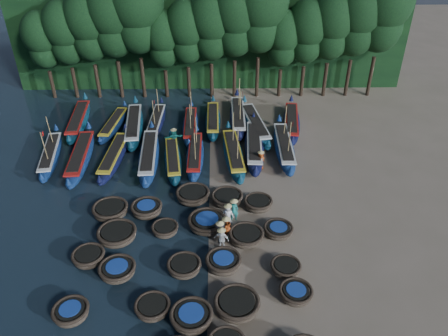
{
  "coord_description": "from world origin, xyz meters",
  "views": [
    {
      "loc": [
        0.57,
        -21.77,
        18.38
      ],
      "look_at": [
        1.06,
        4.41,
        1.3
      ],
      "focal_mm": 35.0,
      "sensor_mm": 36.0,
      "label": 1
    }
  ],
  "objects_px": {
    "coracle_5": "(71,312)",
    "long_boat_12": "(156,121)",
    "fisherman_1": "(234,209)",
    "fisherman_5": "(174,138)",
    "coracle_21": "(147,209)",
    "coracle_13": "(223,262)",
    "coracle_23": "(227,198)",
    "long_boat_9": "(79,121)",
    "long_boat_0": "(51,155)",
    "long_boat_8": "(284,147)",
    "coracle_6": "(153,307)",
    "coracle_7": "(191,317)",
    "coracle_14": "(286,267)",
    "coracle_24": "(258,203)",
    "long_boat_1": "(81,157)",
    "long_boat_10": "(114,124)",
    "long_boat_6": "(234,154)",
    "long_boat_5": "(195,155)",
    "long_boat_11": "(134,126)",
    "coracle_18": "(246,236)",
    "coracle_20": "(110,210)",
    "coracle_17": "(207,222)",
    "long_boat_16": "(255,125)",
    "fisherman_4": "(221,238)",
    "coracle_10": "(89,257)",
    "coracle_11": "(117,270)",
    "coracle_12": "(184,266)",
    "long_boat_17": "(292,122)",
    "fisherman_0": "(228,214)",
    "fisherman_2": "(226,227)",
    "fisherman_3": "(220,232)",
    "coracle_15": "(117,234)",
    "coracle_9": "(296,293)",
    "long_boat_2": "(114,156)",
    "fisherman_6": "(261,160)",
    "long_boat_15": "(238,117)",
    "long_boat_13": "(190,126)",
    "coracle_8": "(237,304)",
    "coracle_16": "(165,229)",
    "coracle_22": "(193,195)",
    "long_boat_14": "(213,120)"
  },
  "relations": [
    {
      "from": "long_boat_11",
      "to": "fisherman_3",
      "type": "bearing_deg",
      "value": -68.82
    },
    {
      "from": "coracle_12",
      "to": "coracle_18",
      "type": "relative_size",
      "value": 0.92
    },
    {
      "from": "coracle_22",
      "to": "long_boat_14",
      "type": "relative_size",
      "value": 0.36
    },
    {
      "from": "coracle_23",
      "to": "long_boat_1",
      "type": "distance_m",
      "value": 12.49
    },
    {
      "from": "long_boat_11",
      "to": "coracle_18",
      "type": "bearing_deg",
      "value": -63.93
    },
    {
      "from": "long_boat_2",
      "to": "long_boat_0",
      "type": "bearing_deg",
      "value": -179.27
    },
    {
      "from": "fisherman_1",
      "to": "coracle_17",
      "type": "bearing_deg",
      "value": 31.74
    },
    {
      "from": "coracle_5",
      "to": "long_boat_12",
      "type": "height_order",
      "value": "long_boat_12"
    },
    {
      "from": "coracle_13",
      "to": "long_boat_1",
      "type": "xyz_separation_m",
      "value": [
        -10.93,
        11.39,
        0.11
      ]
    },
    {
      "from": "long_boat_9",
      "to": "fisherman_5",
      "type": "xyz_separation_m",
      "value": [
        8.87,
        -3.85,
        0.28
      ]
    },
    {
      "from": "coracle_18",
      "to": "long_boat_9",
      "type": "relative_size",
      "value": 0.26
    },
    {
      "from": "coracle_13",
      "to": "coracle_24",
      "type": "distance_m",
      "value": 5.95
    },
    {
      "from": "coracle_14",
      "to": "coracle_24",
      "type": "relative_size",
      "value": 1.03
    },
    {
      "from": "long_boat_11",
      "to": "fisherman_5",
      "type": "bearing_deg",
      "value": -42.34
    },
    {
      "from": "coracle_10",
      "to": "long_boat_2",
      "type": "xyz_separation_m",
      "value": [
        -0.61,
        10.9,
        0.11
      ]
    },
    {
      "from": "coracle_9",
      "to": "fisherman_2",
      "type": "bearing_deg",
      "value": 126.35
    },
    {
      "from": "coracle_13",
      "to": "coracle_23",
      "type": "relative_size",
      "value": 0.89
    },
    {
      "from": "coracle_10",
      "to": "long_boat_16",
      "type": "xyz_separation_m",
      "value": [
        10.8,
        15.89,
        0.18
      ]
    },
    {
      "from": "long_boat_8",
      "to": "long_boat_12",
      "type": "relative_size",
      "value": 1.15
    },
    {
      "from": "coracle_20",
      "to": "long_boat_17",
      "type": "distance_m",
      "value": 18.31
    },
    {
      "from": "coracle_21",
      "to": "fisherman_1",
      "type": "distance_m",
      "value": 5.76
    },
    {
      "from": "long_boat_5",
      "to": "long_boat_11",
      "type": "distance_m",
      "value": 7.41
    },
    {
      "from": "coracle_15",
      "to": "coracle_9",
      "type": "bearing_deg",
      "value": -24.67
    },
    {
      "from": "coracle_5",
      "to": "coracle_14",
      "type": "distance_m",
      "value": 11.54
    },
    {
      "from": "coracle_6",
      "to": "coracle_7",
      "type": "bearing_deg",
      "value": -18.17
    },
    {
      "from": "long_boat_0",
      "to": "fisherman_4",
      "type": "height_order",
      "value": "long_boat_0"
    },
    {
      "from": "coracle_8",
      "to": "coracle_16",
      "type": "distance_m",
      "value": 7.3
    },
    {
      "from": "long_boat_17",
      "to": "fisherman_0",
      "type": "bearing_deg",
      "value": -106.96
    },
    {
      "from": "fisherman_5",
      "to": "fisherman_1",
      "type": "bearing_deg",
      "value": 102.35
    },
    {
      "from": "fisherman_1",
      "to": "fisherman_6",
      "type": "height_order",
      "value": "fisherman_1"
    },
    {
      "from": "coracle_17",
      "to": "long_boat_11",
      "type": "xyz_separation_m",
      "value": [
        -6.61,
        13.04,
        0.13
      ]
    },
    {
      "from": "coracle_10",
      "to": "coracle_20",
      "type": "distance_m",
      "value": 4.25
    },
    {
      "from": "long_boat_0",
      "to": "long_boat_16",
      "type": "distance_m",
      "value": 17.12
    },
    {
      "from": "coracle_9",
      "to": "coracle_12",
      "type": "distance_m",
      "value": 6.28
    },
    {
      "from": "fisherman_1",
      "to": "fisherman_3",
      "type": "bearing_deg",
      "value": 72.93
    },
    {
      "from": "long_boat_10",
      "to": "long_boat_6",
      "type": "bearing_deg",
      "value": -20.12
    },
    {
      "from": "fisherman_0",
      "to": "fisherman_2",
      "type": "distance_m",
      "value": 1.26
    },
    {
      "from": "long_boat_0",
      "to": "long_boat_8",
      "type": "height_order",
      "value": "long_boat_8"
    },
    {
      "from": "coracle_10",
      "to": "coracle_11",
      "type": "bearing_deg",
      "value": -29.14
    },
    {
      "from": "long_boat_5",
      "to": "fisherman_0",
      "type": "relative_size",
      "value": 4.52
    },
    {
      "from": "coracle_6",
      "to": "long_boat_15",
      "type": "xyz_separation_m",
      "value": [
        5.3,
        21.08,
        0.21
      ]
    },
    {
      "from": "long_boat_13",
      "to": "long_boat_6",
      "type": "bearing_deg",
      "value": -54.63
    },
    {
      "from": "coracle_12",
      "to": "coracle_18",
      "type": "distance_m",
      "value": 4.36
    },
    {
      "from": "coracle_20",
      "to": "long_boat_0",
      "type": "xyz_separation_m",
      "value": [
        -6.07,
        6.95,
        0.07
      ]
    },
    {
      "from": "fisherman_2",
      "to": "fisherman_3",
      "type": "bearing_deg",
      "value": 25.44
    },
    {
      "from": "coracle_7",
      "to": "coracle_24",
      "type": "height_order",
      "value": "coracle_7"
    },
    {
      "from": "long_boat_2",
      "to": "long_boat_5",
      "type": "bearing_deg",
      "value": 4.8
    },
    {
      "from": "coracle_15",
      "to": "long_boat_8",
      "type": "distance_m",
      "value": 15.39
    },
    {
      "from": "long_boat_8",
      "to": "coracle_20",
      "type": "bearing_deg",
      "value": -146.79
    },
    {
      "from": "fisherman_1",
      "to": "fisherman_5",
      "type": "xyz_separation_m",
      "value": [
        -4.58,
        9.46,
        -0.03
      ]
    }
  ]
}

